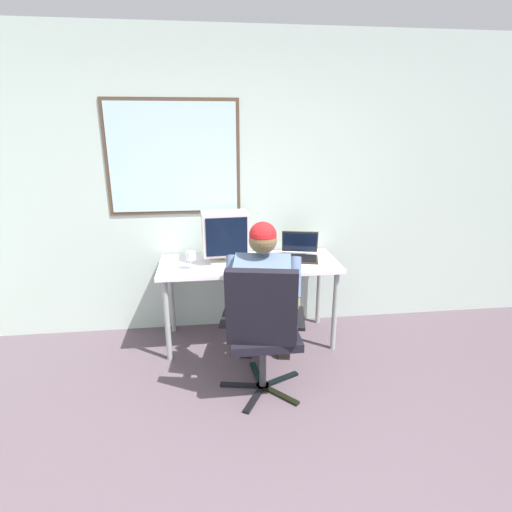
# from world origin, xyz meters

# --- Properties ---
(wall_rear) EXTENTS (6.00, 0.08, 2.63)m
(wall_rear) POSITION_xyz_m (-0.02, 2.44, 1.32)
(wall_rear) COLOR #B4C6BA
(wall_rear) RESTS_ON ground
(desk) EXTENTS (1.52, 0.62, 0.74)m
(desk) POSITION_xyz_m (0.00, 2.07, 0.67)
(desk) COLOR #939997
(desk) RESTS_ON ground
(office_chair) EXTENTS (0.63, 0.63, 1.01)m
(office_chair) POSITION_xyz_m (0.00, 1.25, 0.57)
(office_chair) COLOR black
(office_chair) RESTS_ON ground
(person_seated) EXTENTS (0.59, 0.82, 1.25)m
(person_seated) POSITION_xyz_m (0.04, 1.50, 0.66)
(person_seated) COLOR #474548
(person_seated) RESTS_ON ground
(crt_monitor) EXTENTS (0.40, 0.27, 0.43)m
(crt_monitor) POSITION_xyz_m (-0.20, 2.12, 0.98)
(crt_monitor) COLOR beige
(crt_monitor) RESTS_ON desk
(laptop) EXTENTS (0.39, 0.39, 0.22)m
(laptop) POSITION_xyz_m (0.46, 2.15, 0.80)
(laptop) COLOR black
(laptop) RESTS_ON desk
(wine_glass) EXTENTS (0.08, 0.08, 0.15)m
(wine_glass) POSITION_xyz_m (-0.48, 1.95, 0.85)
(wine_glass) COLOR silver
(wine_glass) RESTS_ON desk
(desk_speaker) EXTENTS (0.08, 0.10, 0.19)m
(desk_speaker) POSITION_xyz_m (0.15, 2.17, 0.83)
(desk_speaker) COLOR black
(desk_speaker) RESTS_ON desk
(coffee_mug) EXTENTS (0.07, 0.07, 0.10)m
(coffee_mug) POSITION_xyz_m (0.15, 1.97, 0.79)
(coffee_mug) COLOR maroon
(coffee_mug) RESTS_ON desk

